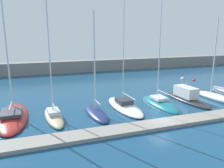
{
  "coord_description": "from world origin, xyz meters",
  "views": [
    {
      "loc": [
        -12.92,
        -20.01,
        9.38
      ],
      "look_at": [
        -4.27,
        4.72,
        3.43
      ],
      "focal_mm": 34.87,
      "sensor_mm": 36.0,
      "label": 1
    }
  ],
  "objects_px": {
    "sailboat_teal_fifth": "(160,104)",
    "motorboat_charcoal_sixth": "(186,97)",
    "sailboat_navy_third": "(96,112)",
    "mooring_buoy_red": "(194,80)",
    "sailboat_red_nearest": "(12,116)",
    "sailboat_ivory_seventh": "(216,97)",
    "sailboat_sand_second": "(54,115)",
    "sailboat_white_fourth": "(124,106)",
    "mooring_buoy_white": "(183,79)"
  },
  "relations": [
    {
      "from": "sailboat_teal_fifth",
      "to": "motorboat_charcoal_sixth",
      "type": "bearing_deg",
      "value": -79.93
    },
    {
      "from": "sailboat_navy_third",
      "to": "mooring_buoy_red",
      "type": "height_order",
      "value": "sailboat_navy_third"
    },
    {
      "from": "sailboat_red_nearest",
      "to": "motorboat_charcoal_sixth",
      "type": "xyz_separation_m",
      "value": [
        23.24,
        -0.55,
        0.29
      ]
    },
    {
      "from": "sailboat_red_nearest",
      "to": "mooring_buoy_red",
      "type": "height_order",
      "value": "sailboat_red_nearest"
    },
    {
      "from": "sailboat_red_nearest",
      "to": "motorboat_charcoal_sixth",
      "type": "bearing_deg",
      "value": -92.15
    },
    {
      "from": "sailboat_red_nearest",
      "to": "sailboat_ivory_seventh",
      "type": "bearing_deg",
      "value": -93.84
    },
    {
      "from": "sailboat_sand_second",
      "to": "sailboat_ivory_seventh",
      "type": "relative_size",
      "value": 1.2
    },
    {
      "from": "motorboat_charcoal_sixth",
      "to": "mooring_buoy_red",
      "type": "bearing_deg",
      "value": -46.43
    },
    {
      "from": "sailboat_red_nearest",
      "to": "sailboat_teal_fifth",
      "type": "distance_m",
      "value": 18.46
    },
    {
      "from": "sailboat_sand_second",
      "to": "motorboat_charcoal_sixth",
      "type": "relative_size",
      "value": 1.57
    },
    {
      "from": "sailboat_sand_second",
      "to": "sailboat_ivory_seventh",
      "type": "xyz_separation_m",
      "value": [
        23.44,
        -0.05,
        0.01
      ]
    },
    {
      "from": "sailboat_red_nearest",
      "to": "mooring_buoy_red",
      "type": "relative_size",
      "value": 24.71
    },
    {
      "from": "sailboat_sand_second",
      "to": "sailboat_teal_fifth",
      "type": "xyz_separation_m",
      "value": [
        13.95,
        -0.02,
        -0.1
      ]
    },
    {
      "from": "sailboat_sand_second",
      "to": "motorboat_charcoal_sixth",
      "type": "distance_m",
      "value": 18.81
    },
    {
      "from": "sailboat_navy_third",
      "to": "motorboat_charcoal_sixth",
      "type": "distance_m",
      "value": 13.9
    },
    {
      "from": "sailboat_ivory_seventh",
      "to": "motorboat_charcoal_sixth",
      "type": "bearing_deg",
      "value": 73.9
    },
    {
      "from": "sailboat_teal_fifth",
      "to": "sailboat_white_fourth",
      "type": "bearing_deg",
      "value": 80.19
    },
    {
      "from": "mooring_buoy_red",
      "to": "sailboat_ivory_seventh",
      "type": "bearing_deg",
      "value": -116.66
    },
    {
      "from": "motorboat_charcoal_sixth",
      "to": "sailboat_ivory_seventh",
      "type": "xyz_separation_m",
      "value": [
        4.65,
        -0.94,
        -0.2
      ]
    },
    {
      "from": "sailboat_sand_second",
      "to": "mooring_buoy_white",
      "type": "xyz_separation_m",
      "value": [
        28.47,
        14.44,
        -0.39
      ]
    },
    {
      "from": "sailboat_navy_third",
      "to": "sailboat_teal_fifth",
      "type": "relative_size",
      "value": 0.7
    },
    {
      "from": "sailboat_sand_second",
      "to": "motorboat_charcoal_sixth",
      "type": "xyz_separation_m",
      "value": [
        18.79,
        0.89,
        0.2
      ]
    },
    {
      "from": "sailboat_white_fourth",
      "to": "sailboat_red_nearest",
      "type": "bearing_deg",
      "value": 85.12
    },
    {
      "from": "sailboat_teal_fifth",
      "to": "mooring_buoy_white",
      "type": "xyz_separation_m",
      "value": [
        14.52,
        14.46,
        -0.29
      ]
    },
    {
      "from": "sailboat_navy_third",
      "to": "sailboat_teal_fifth",
      "type": "height_order",
      "value": "sailboat_teal_fifth"
    },
    {
      "from": "sailboat_red_nearest",
      "to": "sailboat_ivory_seventh",
      "type": "distance_m",
      "value": 27.93
    },
    {
      "from": "motorboat_charcoal_sixth",
      "to": "mooring_buoy_red",
      "type": "height_order",
      "value": "motorboat_charcoal_sixth"
    },
    {
      "from": "sailboat_white_fourth",
      "to": "sailboat_ivory_seventh",
      "type": "height_order",
      "value": "sailboat_white_fourth"
    },
    {
      "from": "sailboat_red_nearest",
      "to": "sailboat_white_fourth",
      "type": "xyz_separation_m",
      "value": [
        13.53,
        -0.66,
        -0.05
      ]
    },
    {
      "from": "sailboat_sand_second",
      "to": "mooring_buoy_red",
      "type": "height_order",
      "value": "sailboat_sand_second"
    },
    {
      "from": "sailboat_teal_fifth",
      "to": "mooring_buoy_white",
      "type": "relative_size",
      "value": 20.68
    },
    {
      "from": "mooring_buoy_white",
      "to": "sailboat_teal_fifth",
      "type": "bearing_deg",
      "value": -135.13
    },
    {
      "from": "sailboat_navy_third",
      "to": "sailboat_ivory_seventh",
      "type": "bearing_deg",
      "value": -91.45
    },
    {
      "from": "sailboat_sand_second",
      "to": "sailboat_white_fourth",
      "type": "height_order",
      "value": "sailboat_sand_second"
    },
    {
      "from": "mooring_buoy_white",
      "to": "sailboat_red_nearest",
      "type": "bearing_deg",
      "value": -158.45
    },
    {
      "from": "sailboat_ivory_seventh",
      "to": "mooring_buoy_white",
      "type": "distance_m",
      "value": 15.34
    },
    {
      "from": "sailboat_white_fourth",
      "to": "sailboat_teal_fifth",
      "type": "height_order",
      "value": "sailboat_teal_fifth"
    },
    {
      "from": "sailboat_sand_second",
      "to": "sailboat_white_fourth",
      "type": "xyz_separation_m",
      "value": [
        9.08,
        0.78,
        -0.14
      ]
    },
    {
      "from": "sailboat_white_fourth",
      "to": "mooring_buoy_red",
      "type": "xyz_separation_m",
      "value": [
        20.49,
        11.39,
        -0.25
      ]
    },
    {
      "from": "sailboat_white_fourth",
      "to": "sailboat_ivory_seventh",
      "type": "relative_size",
      "value": 1.15
    },
    {
      "from": "sailboat_sand_second",
      "to": "sailboat_ivory_seventh",
      "type": "height_order",
      "value": "sailboat_sand_second"
    },
    {
      "from": "sailboat_sand_second",
      "to": "sailboat_navy_third",
      "type": "distance_m",
      "value": 4.96
    },
    {
      "from": "sailboat_white_fourth",
      "to": "mooring_buoy_white",
      "type": "relative_size",
      "value": 16.0
    },
    {
      "from": "sailboat_navy_third",
      "to": "sailboat_ivory_seventh",
      "type": "distance_m",
      "value": 18.5
    },
    {
      "from": "sailboat_teal_fifth",
      "to": "sailboat_ivory_seventh",
      "type": "relative_size",
      "value": 1.48
    },
    {
      "from": "sailboat_white_fourth",
      "to": "motorboat_charcoal_sixth",
      "type": "bearing_deg",
      "value": -91.47
    },
    {
      "from": "sailboat_sand_second",
      "to": "sailboat_ivory_seventh",
      "type": "bearing_deg",
      "value": -95.01
    },
    {
      "from": "sailboat_white_fourth",
      "to": "sailboat_navy_third",
      "type": "bearing_deg",
      "value": 103.02
    },
    {
      "from": "mooring_buoy_red",
      "to": "motorboat_charcoal_sixth",
      "type": "bearing_deg",
      "value": -133.7
    },
    {
      "from": "sailboat_white_fourth",
      "to": "mooring_buoy_red",
      "type": "relative_size",
      "value": 20.86
    }
  ]
}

